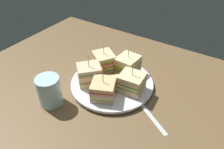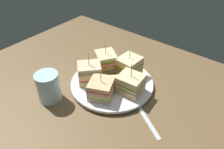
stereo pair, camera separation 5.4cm
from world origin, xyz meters
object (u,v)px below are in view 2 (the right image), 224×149
object	(u,v)px
drinking_glass	(49,89)
sandwich_wedge_3	(106,62)
spoon	(140,108)
sandwich_wedge_2	(129,66)
sandwich_wedge_4	(90,73)
plate	(112,83)
sandwich_wedge_1	(130,84)
sandwich_wedge_0	(101,88)
chip_pile	(113,81)

from	to	relation	value
drinking_glass	sandwich_wedge_3	bearing A→B (deg)	-103.58
sandwich_wedge_3	spoon	world-z (taller)	sandwich_wedge_3
spoon	drinking_glass	bearing A→B (deg)	60.69
sandwich_wedge_3	sandwich_wedge_2	bearing A→B (deg)	54.88
sandwich_wedge_3	sandwich_wedge_4	bearing A→B (deg)	-55.97
sandwich_wedge_2	plate	bearing A→B (deg)	-10.79
sandwich_wedge_2	spoon	bearing A→B (deg)	51.67
sandwich_wedge_1	sandwich_wedge_4	size ratio (longest dim) A/B	0.95
sandwich_wedge_0	sandwich_wedge_3	world-z (taller)	sandwich_wedge_3
sandwich_wedge_0	chip_pile	bearing A→B (deg)	-20.25
sandwich_wedge_2	drinking_glass	size ratio (longest dim) A/B	1.03
sandwich_wedge_4	spoon	xyz separation A→B (cm)	(-19.09, -0.74, -4.37)
sandwich_wedge_2	chip_pile	world-z (taller)	sandwich_wedge_2
plate	chip_pile	distance (cm)	2.48
spoon	chip_pile	bearing A→B (deg)	20.69
drinking_glass	sandwich_wedge_2	bearing A→B (deg)	-118.29
chip_pile	spoon	distance (cm)	12.50
chip_pile	spoon	xyz separation A→B (cm)	(-12.01, 2.34, -2.56)
chip_pile	drinking_glass	bearing A→B (deg)	52.45
sandwich_wedge_2	spoon	xyz separation A→B (cm)	(-11.38, 10.21, -4.35)
sandwich_wedge_1	sandwich_wedge_3	size ratio (longest dim) A/B	1.03
plate	sandwich_wedge_2	size ratio (longest dim) A/B	2.83
chip_pile	spoon	size ratio (longest dim) A/B	0.54
sandwich_wedge_1	drinking_glass	bearing A→B (deg)	36.86
plate	spoon	bearing A→B (deg)	166.06
sandwich_wedge_0	sandwich_wedge_3	distance (cm)	13.33
drinking_glass	sandwich_wedge_4	bearing A→B (deg)	-111.46
sandwich_wedge_0	spoon	xyz separation A→B (cm)	(-11.64, -3.72, -3.86)
sandwich_wedge_4	spoon	bearing A→B (deg)	-45.18
drinking_glass	sandwich_wedge_0	bearing A→B (deg)	-142.31
plate	sandwich_wedge_0	distance (cm)	7.87
chip_pile	sandwich_wedge_4	bearing A→B (deg)	23.49
sandwich_wedge_3	drinking_glass	size ratio (longest dim) A/B	1.08
sandwich_wedge_4	drinking_glass	world-z (taller)	sandwich_wedge_4
sandwich_wedge_4	sandwich_wedge_3	bearing A→B (deg)	42.28
plate	sandwich_wedge_0	xyz separation A→B (cm)	(-1.52, 6.98, 3.30)
sandwich_wedge_0	sandwich_wedge_3	size ratio (longest dim) A/B	0.95
sandwich_wedge_4	sandwich_wedge_2	bearing A→B (deg)	7.44
sandwich_wedge_1	sandwich_wedge_2	distance (cm)	8.97
plate	spoon	xyz separation A→B (cm)	(-13.16, 3.27, -0.56)
spoon	drinking_glass	xyz separation A→B (cm)	(24.03, 13.30, 3.54)
chip_pile	plate	bearing A→B (deg)	-38.82
plate	sandwich_wedge_3	world-z (taller)	sandwich_wedge_3
plate	sandwich_wedge_1	world-z (taller)	sandwich_wedge_1
chip_pile	spoon	bearing A→B (deg)	168.96
sandwich_wedge_3	spoon	distance (cm)	20.90
plate	spoon	size ratio (longest dim) A/B	1.94
plate	sandwich_wedge_4	size ratio (longest dim) A/B	2.51
sandwich_wedge_1	spoon	distance (cm)	7.87
sandwich_wedge_1	sandwich_wedge_4	bearing A→B (deg)	10.77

